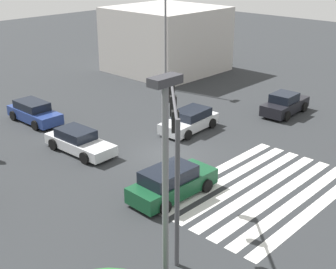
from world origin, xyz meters
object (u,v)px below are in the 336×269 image
object	(u,v)px
traffic_signal_mast	(175,138)
car_0	(34,112)
car_4	(79,142)
car_5	(285,104)
car_2	(190,121)
street_light_pole_b	(165,215)
car_3	(172,182)
street_light_pole_a	(165,30)

from	to	relation	value
traffic_signal_mast	car_0	size ratio (longest dim) A/B	1.32
car_4	car_5	size ratio (longest dim) A/B	1.08
car_2	street_light_pole_b	distance (m)	19.38
car_3	car_4	bearing A→B (deg)	90.34
car_2	car_0	bearing A→B (deg)	-58.96
traffic_signal_mast	car_5	bearing A→B (deg)	-29.83
car_3	traffic_signal_mast	bearing A→B (deg)	-133.65
car_0	car_4	bearing A→B (deg)	-8.77
car_0	car_3	size ratio (longest dim) A/B	0.95
traffic_signal_mast	street_light_pole_b	world-z (taller)	street_light_pole_b
traffic_signal_mast	street_light_pole_a	distance (m)	21.66
car_5	street_light_pole_a	size ratio (longest dim) A/B	0.52
car_4	car_3	bearing A→B (deg)	-3.31
street_light_pole_a	car_4	bearing A→B (deg)	-157.78
street_light_pole_a	traffic_signal_mast	bearing A→B (deg)	-135.60
car_2	car_3	world-z (taller)	car_3
street_light_pole_a	car_0	bearing A→B (deg)	174.88
car_3	street_light_pole_a	world-z (taller)	street_light_pole_a
car_0	car_2	bearing A→B (deg)	34.56
car_2	street_light_pole_b	bearing A→B (deg)	35.03
car_0	street_light_pole_b	size ratio (longest dim) A/B	0.52
car_2	car_5	world-z (taller)	car_5
car_0	car_4	distance (m)	6.44
car_0	car_5	xyz separation A→B (m)	(13.24, -11.69, 0.03)
car_3	street_light_pole_b	distance (m)	10.91
car_4	street_light_pole_a	size ratio (longest dim) A/B	0.57
car_5	street_light_pole_a	bearing A→B (deg)	94.48
car_4	car_0	bearing A→B (deg)	169.49
car_4	car_5	distance (m)	15.18
car_0	street_light_pole_b	xyz separation A→B (m)	(-8.63, -20.61, 4.42)
car_0	street_light_pole_b	world-z (taller)	street_light_pole_b
traffic_signal_mast	street_light_pole_a	world-z (taller)	street_light_pole_a
car_2	car_5	xyz separation A→B (m)	(7.14, -2.86, 0.05)
car_3	car_2	bearing A→B (deg)	36.95
car_2	car_4	world-z (taller)	car_2
car_0	street_light_pole_a	xyz separation A→B (m)	(11.99, -1.07, 4.29)
car_2	car_3	size ratio (longest dim) A/B	0.94
street_light_pole_b	car_2	bearing A→B (deg)	38.64
car_0	traffic_signal_mast	bearing A→B (deg)	-12.19
car_2	street_light_pole_b	xyz separation A→B (m)	(-14.74, -11.78, 4.44)
traffic_signal_mast	car_0	bearing A→B (deg)	32.89
traffic_signal_mast	car_4	distance (m)	10.83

